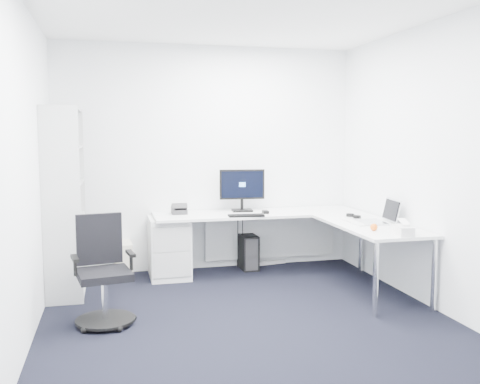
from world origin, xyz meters
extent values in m
plane|color=black|center=(0.00, 0.00, 0.00)|extent=(4.20, 4.20, 0.00)
plane|color=white|center=(0.00, 0.00, 2.70)|extent=(4.20, 4.20, 0.00)
cube|color=white|center=(0.00, 2.10, 1.35)|extent=(3.60, 0.02, 2.70)
cube|color=white|center=(0.00, -2.10, 1.35)|extent=(3.60, 0.02, 2.70)
cube|color=white|center=(-1.80, 0.00, 1.35)|extent=(0.02, 4.20, 2.70)
cube|color=white|center=(1.80, 0.00, 1.35)|extent=(0.02, 4.20, 2.70)
cube|color=silver|center=(-0.51, 1.77, 0.35)|extent=(0.45, 0.56, 0.69)
cube|color=black|center=(0.46, 1.95, 0.21)|extent=(0.20, 0.44, 0.42)
cube|color=beige|center=(-1.04, 1.93, 0.20)|extent=(0.21, 0.43, 0.40)
cube|color=silver|center=(0.81, 2.07, 0.02)|extent=(0.39, 0.14, 0.04)
cube|color=black|center=(0.33, 1.47, 0.73)|extent=(0.41, 0.17, 0.02)
cube|color=black|center=(0.60, 1.63, 0.74)|extent=(0.07, 0.11, 0.03)
cube|color=silver|center=(1.32, 0.76, 0.73)|extent=(0.12, 0.40, 0.01)
sphere|color=orange|center=(1.30, 0.31, 0.76)|extent=(0.07, 0.07, 0.07)
cube|color=silver|center=(1.46, 0.05, 0.77)|extent=(0.17, 0.27, 0.09)
camera|label=1|loc=(-1.16, -4.31, 1.66)|focal=40.00mm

